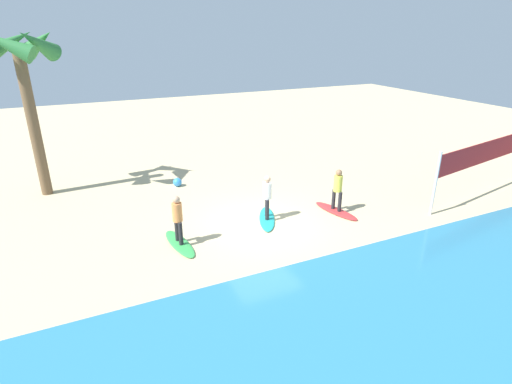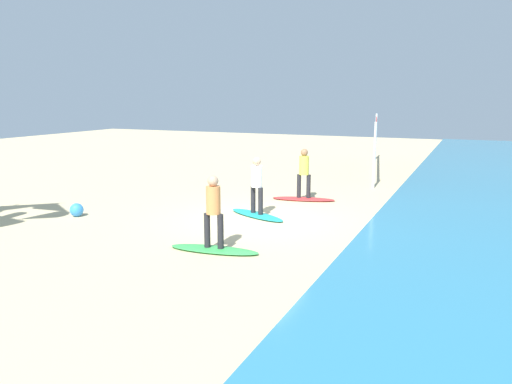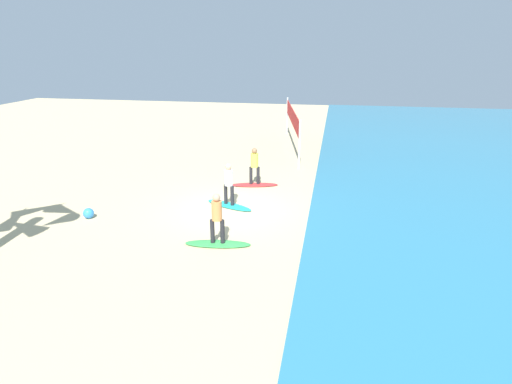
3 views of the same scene
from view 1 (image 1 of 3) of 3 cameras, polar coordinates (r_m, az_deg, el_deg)
name	(u,v)px [view 1 (image 1 of 3)]	position (r m, az deg, el deg)	size (l,w,h in m)	color
ground_plane	(261,223)	(14.82, 0.76, -4.37)	(60.00, 60.00, 0.00)	#CCB789
surfboard_red	(336,211)	(15.96, 11.18, -2.62)	(2.10, 0.56, 0.09)	red
surfer_red	(338,187)	(15.58, 11.45, 0.70)	(0.32, 0.45, 1.64)	#232328
surfboard_teal	(267,219)	(15.04, 1.55, -3.77)	(2.10, 0.56, 0.09)	teal
surfer_teal	(267,194)	(14.64, 1.59, -0.28)	(0.32, 0.43, 1.64)	#232328
surfboard_green	(180,243)	(13.61, -10.70, -7.14)	(2.10, 0.56, 0.09)	green
surfer_green	(177,216)	(13.16, -11.01, -3.37)	(0.32, 0.46, 1.64)	#232328
volleyball_net	(499,150)	(20.14, 31.01, 5.08)	(8.95, 1.73, 2.50)	silver
palm_tree	(20,61)	(18.48, -30.30, 15.65)	(2.88, 3.03, 6.79)	brown
beach_ball	(177,182)	(18.47, -11.01, 1.37)	(0.39, 0.39, 0.39)	#338CE5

